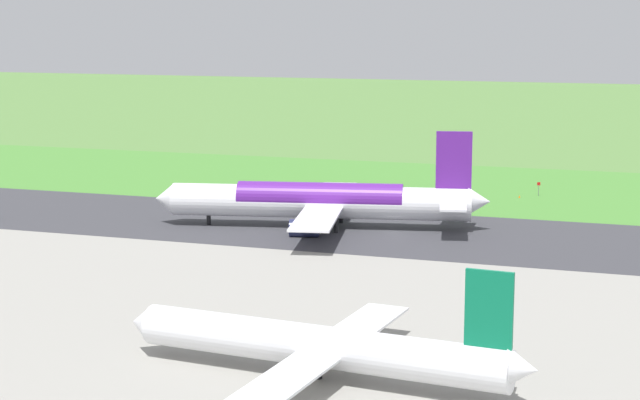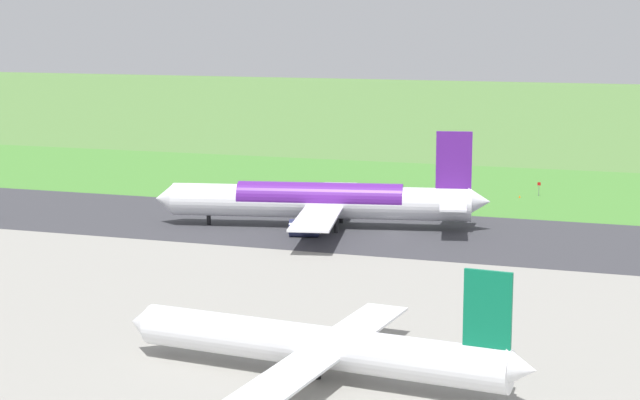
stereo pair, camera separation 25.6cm
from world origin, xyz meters
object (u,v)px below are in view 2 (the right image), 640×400
object	(u,v)px
airliner_parked_mid	(320,346)
traffic_cone_orange	(520,197)
no_stopping_sign	(539,188)
airliner_main	(322,201)

from	to	relation	value
airliner_parked_mid	traffic_cone_orange	world-z (taller)	airliner_parked_mid
airliner_parked_mid	no_stopping_sign	distance (m)	111.09
airliner_parked_mid	no_stopping_sign	size ratio (longest dim) A/B	15.48
traffic_cone_orange	airliner_main	bearing A→B (deg)	56.21
no_stopping_sign	traffic_cone_orange	xyz separation A→B (m)	(3.09, 3.29, -1.30)
airliner_main	no_stopping_sign	world-z (taller)	airliner_main
airliner_main	traffic_cone_orange	distance (m)	46.71
airliner_main	traffic_cone_orange	bearing A→B (deg)	-123.79
no_stopping_sign	airliner_parked_mid	bearing A→B (deg)	86.92
no_stopping_sign	airliner_main	bearing A→B (deg)	55.38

